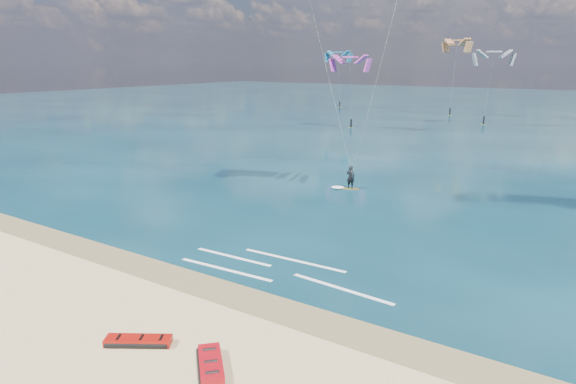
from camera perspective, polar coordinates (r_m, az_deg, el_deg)
name	(u,v)px	position (r m, az deg, el deg)	size (l,w,h in m)	color
ground	(453,165)	(57.29, 17.90, 2.85)	(320.00, 320.00, 0.00)	tan
wet_sand_strip	(229,293)	(25.19, -6.55, -11.06)	(320.00, 2.40, 0.01)	olive
sea	(543,114)	(119.69, 26.49, 7.76)	(320.00, 200.00, 0.04)	#082430
packed_kite_left	(139,344)	(21.79, -16.27, -15.94)	(2.76, 0.97, 0.35)	#A41008
packed_kite_mid	(211,369)	(19.78, -8.55, -18.86)	(2.51, 1.19, 0.43)	#AF0C14
kitesurfer_main	(352,72)	(39.06, 7.09, 13.08)	(11.02, 10.36, 19.43)	#C19216
shoreline_foam	(273,268)	(27.68, -1.68, -8.45)	(12.40, 3.61, 0.01)	white
distant_kites	(480,89)	(95.26, 20.57, 10.69)	(80.15, 40.74, 14.44)	teal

